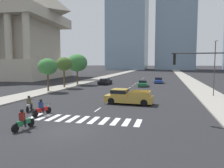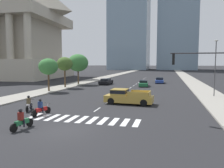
{
  "view_description": "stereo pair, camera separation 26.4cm",
  "coord_description": "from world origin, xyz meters",
  "px_view_note": "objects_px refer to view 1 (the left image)",
  "views": [
    {
      "loc": [
        6.48,
        -13.6,
        4.61
      ],
      "look_at": [
        0.0,
        13.11,
        2.0
      ],
      "focal_mm": 35.49,
      "sensor_mm": 36.0,
      "label": 1
    },
    {
      "loc": [
        6.73,
        -13.54,
        4.61
      ],
      "look_at": [
        0.0,
        13.11,
        2.0
      ],
      "focal_mm": 35.49,
      "sensor_mm": 36.0,
      "label": 2
    }
  ],
  "objects_px": {
    "motorcycle_lead": "(23,121)",
    "sedan_blue_2": "(158,80)",
    "street_tree_nearest": "(48,67)",
    "sedan_green_0": "(143,83)",
    "street_lamp_east": "(215,64)",
    "traffic_signal_near": "(210,70)",
    "pickup_truck": "(127,97)",
    "motorcycle_trailing": "(42,109)",
    "sedan_black_1": "(105,82)",
    "street_tree_third": "(77,63)",
    "street_tree_second": "(64,64)",
    "motorcycle_third": "(29,105)"
  },
  "relations": [
    {
      "from": "street_tree_nearest",
      "to": "street_tree_second",
      "type": "height_order",
      "value": "street_tree_second"
    },
    {
      "from": "street_tree_nearest",
      "to": "sedan_green_0",
      "type": "bearing_deg",
      "value": 41.14
    },
    {
      "from": "sedan_blue_2",
      "to": "traffic_signal_near",
      "type": "relative_size",
      "value": 0.85
    },
    {
      "from": "sedan_black_1",
      "to": "street_tree_third",
      "type": "height_order",
      "value": "street_tree_third"
    },
    {
      "from": "sedan_black_1",
      "to": "street_tree_second",
      "type": "height_order",
      "value": "street_tree_second"
    },
    {
      "from": "street_tree_second",
      "to": "sedan_black_1",
      "type": "bearing_deg",
      "value": 55.85
    },
    {
      "from": "motorcycle_lead",
      "to": "motorcycle_trailing",
      "type": "distance_m",
      "value": 4.21
    },
    {
      "from": "pickup_truck",
      "to": "street_tree_second",
      "type": "xyz_separation_m",
      "value": [
        -14.06,
        13.23,
        3.62
      ]
    },
    {
      "from": "street_tree_nearest",
      "to": "street_lamp_east",
      "type": "bearing_deg",
      "value": 1.02
    },
    {
      "from": "street_tree_third",
      "to": "street_tree_nearest",
      "type": "bearing_deg",
      "value": -90.0
    },
    {
      "from": "motorcycle_trailing",
      "to": "street_lamp_east",
      "type": "distance_m",
      "value": 23.03
    },
    {
      "from": "street_tree_nearest",
      "to": "motorcycle_third",
      "type": "bearing_deg",
      "value": -67.41
    },
    {
      "from": "sedan_blue_2",
      "to": "street_tree_second",
      "type": "relative_size",
      "value": 0.86
    },
    {
      "from": "street_lamp_east",
      "to": "sedan_black_1",
      "type": "bearing_deg",
      "value": 144.49
    },
    {
      "from": "street_lamp_east",
      "to": "street_tree_second",
      "type": "bearing_deg",
      "value": 167.73
    },
    {
      "from": "motorcycle_lead",
      "to": "sedan_black_1",
      "type": "xyz_separation_m",
      "value": [
        -3.15,
        32.77,
        0.02
      ]
    },
    {
      "from": "sedan_green_0",
      "to": "street_tree_third",
      "type": "height_order",
      "value": "street_tree_third"
    },
    {
      "from": "street_tree_nearest",
      "to": "street_tree_second",
      "type": "bearing_deg",
      "value": 90.0
    },
    {
      "from": "sedan_black_1",
      "to": "street_lamp_east",
      "type": "xyz_separation_m",
      "value": [
        19.07,
        -13.61,
        3.91
      ]
    },
    {
      "from": "pickup_truck",
      "to": "traffic_signal_near",
      "type": "xyz_separation_m",
      "value": [
        7.57,
        -5.96,
        3.23
      ]
    },
    {
      "from": "motorcycle_third",
      "to": "sedan_black_1",
      "type": "xyz_separation_m",
      "value": [
        0.1,
        27.25,
        0.02
      ]
    },
    {
      "from": "traffic_signal_near",
      "to": "street_tree_third",
      "type": "relative_size",
      "value": 0.89
    },
    {
      "from": "pickup_truck",
      "to": "motorcycle_trailing",
      "type": "bearing_deg",
      "value": 51.96
    },
    {
      "from": "sedan_black_1",
      "to": "street_lamp_east",
      "type": "bearing_deg",
      "value": -123.45
    },
    {
      "from": "street_tree_third",
      "to": "pickup_truck",
      "type": "bearing_deg",
      "value": -54.22
    },
    {
      "from": "motorcycle_third",
      "to": "street_lamp_east",
      "type": "bearing_deg",
      "value": -75.47
    },
    {
      "from": "street_tree_second",
      "to": "motorcycle_third",
      "type": "bearing_deg",
      "value": -73.88
    },
    {
      "from": "pickup_truck",
      "to": "sedan_green_0",
      "type": "distance_m",
      "value": 19.55
    },
    {
      "from": "street_tree_second",
      "to": "motorcycle_trailing",
      "type": "bearing_deg",
      "value": -69.33
    },
    {
      "from": "sedan_black_1",
      "to": "street_tree_nearest",
      "type": "distance_m",
      "value": 15.5
    },
    {
      "from": "street_lamp_east",
      "to": "sedan_green_0",
      "type": "bearing_deg",
      "value": 132.73
    },
    {
      "from": "motorcycle_trailing",
      "to": "street_tree_third",
      "type": "relative_size",
      "value": 0.33
    },
    {
      "from": "street_lamp_east",
      "to": "street_tree_nearest",
      "type": "height_order",
      "value": "street_lamp_east"
    },
    {
      "from": "sedan_green_0",
      "to": "street_lamp_east",
      "type": "relative_size",
      "value": 0.61
    },
    {
      "from": "motorcycle_lead",
      "to": "sedan_blue_2",
      "type": "xyz_separation_m",
      "value": [
        7.94,
        39.15,
        -0.01
      ]
    },
    {
      "from": "sedan_black_1",
      "to": "motorcycle_trailing",
      "type": "bearing_deg",
      "value": -173.72
    },
    {
      "from": "sedan_blue_2",
      "to": "pickup_truck",
      "type": "bearing_deg",
      "value": -7.2
    },
    {
      "from": "traffic_signal_near",
      "to": "street_lamp_east",
      "type": "height_order",
      "value": "street_lamp_east"
    },
    {
      "from": "motorcycle_third",
      "to": "traffic_signal_near",
      "type": "distance_m",
      "value": 16.5
    },
    {
      "from": "traffic_signal_near",
      "to": "street_tree_third",
      "type": "xyz_separation_m",
      "value": [
        -21.63,
        25.46,
        0.61
      ]
    },
    {
      "from": "motorcycle_third",
      "to": "sedan_black_1",
      "type": "bearing_deg",
      "value": -21.12
    },
    {
      "from": "motorcycle_lead",
      "to": "street_tree_nearest",
      "type": "distance_m",
      "value": 20.95
    },
    {
      "from": "motorcycle_third",
      "to": "street_tree_second",
      "type": "height_order",
      "value": "street_tree_second"
    },
    {
      "from": "street_tree_nearest",
      "to": "street_tree_second",
      "type": "xyz_separation_m",
      "value": [
        0.0,
        5.8,
        0.4
      ]
    },
    {
      "from": "motorcycle_trailing",
      "to": "motorcycle_third",
      "type": "height_order",
      "value": "same"
    },
    {
      "from": "sedan_blue_2",
      "to": "street_tree_third",
      "type": "height_order",
      "value": "street_tree_third"
    },
    {
      "from": "motorcycle_third",
      "to": "street_tree_nearest",
      "type": "relative_size",
      "value": 0.39
    },
    {
      "from": "motorcycle_third",
      "to": "street_tree_second",
      "type": "distance_m",
      "value": 20.16
    },
    {
      "from": "street_tree_nearest",
      "to": "street_tree_third",
      "type": "relative_size",
      "value": 0.82
    },
    {
      "from": "street_lamp_east",
      "to": "traffic_signal_near",
      "type": "bearing_deg",
      "value": -102.39
    }
  ]
}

